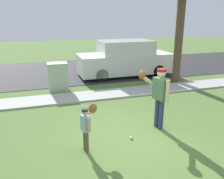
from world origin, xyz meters
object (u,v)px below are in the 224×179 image
(baseball, at_px, (131,138))
(parked_van_white, at_px, (125,59))
(person_adult, at_px, (159,92))
(person_child, at_px, (87,122))
(utility_cabinet, at_px, (58,77))

(baseball, bearing_deg, parked_van_white, 70.64)
(person_adult, relative_size, baseball, 23.64)
(person_adult, xyz_separation_m, person_child, (-2.16, -0.54, -0.37))
(baseball, xyz_separation_m, parked_van_white, (2.32, 6.61, 0.87))
(person_child, height_order, baseball, person_child)
(person_child, distance_m, parked_van_white, 7.62)
(person_child, xyz_separation_m, parked_van_white, (3.51, 6.76, 0.18))
(baseball, height_order, parked_van_white, parked_van_white)
(parked_van_white, bearing_deg, baseball, 70.64)
(baseball, relative_size, utility_cabinet, 0.06)
(person_child, distance_m, baseball, 1.39)
(utility_cabinet, bearing_deg, person_child, -87.61)
(utility_cabinet, relative_size, parked_van_white, 0.25)
(person_child, relative_size, utility_cabinet, 0.91)
(person_adult, height_order, utility_cabinet, person_adult)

